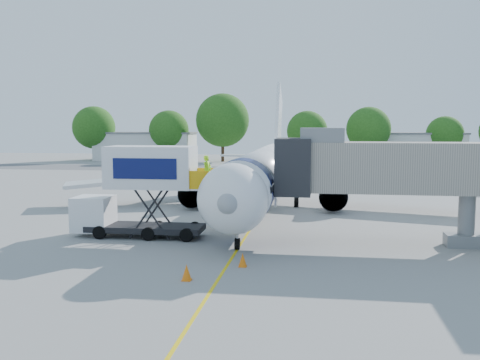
# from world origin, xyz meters

# --- Properties ---
(ground) EXTENTS (160.00, 160.00, 0.00)m
(ground) POSITION_xyz_m (0.00, 0.00, 0.00)
(ground) COLOR gray
(ground) RESTS_ON ground
(guidance_line) EXTENTS (0.15, 70.00, 0.01)m
(guidance_line) POSITION_xyz_m (0.00, 0.00, 0.01)
(guidance_line) COLOR yellow
(guidance_line) RESTS_ON ground
(taxiway_strip) EXTENTS (120.00, 10.00, 0.01)m
(taxiway_strip) POSITION_xyz_m (0.00, 42.00, 0.00)
(taxiway_strip) COLOR #59595B
(taxiway_strip) RESTS_ON ground
(aircraft) EXTENTS (34.17, 37.73, 11.35)m
(aircraft) POSITION_xyz_m (0.00, 4.12, 2.95)
(aircraft) COLOR white
(aircraft) RESTS_ON ground
(jet_bridge) EXTENTS (13.90, 3.20, 6.60)m
(jet_bridge) POSITION_xyz_m (7.99, -7.00, 4.34)
(jet_bridge) COLOR #AAA191
(jet_bridge) RESTS_ON ground
(catering_hiloader) EXTENTS (8.57, 2.44, 5.50)m
(catering_hiloader) POSITION_xyz_m (-6.26, -7.00, 2.76)
(catering_hiloader) COLOR black
(catering_hiloader) RESTS_ON ground
(ground_tug) EXTENTS (3.75, 2.63, 1.36)m
(ground_tug) POSITION_xyz_m (2.03, -19.29, 0.71)
(ground_tug) COLOR white
(ground_tug) RESTS_ON ground
(safety_cone_a) EXTENTS (0.42, 0.42, 0.67)m
(safety_cone_a) POSITION_xyz_m (0.77, -12.94, 0.32)
(safety_cone_a) COLOR orange
(safety_cone_a) RESTS_ON ground
(safety_cone_b) EXTENTS (0.45, 0.45, 0.71)m
(safety_cone_b) POSITION_xyz_m (-1.34, -15.53, 0.34)
(safety_cone_b) COLOR orange
(safety_cone_b) RESTS_ON ground
(outbuilding_left) EXTENTS (18.40, 8.40, 5.30)m
(outbuilding_left) POSITION_xyz_m (-28.00, 60.00, 2.66)
(outbuilding_left) COLOR silver
(outbuilding_left) RESTS_ON ground
(outbuilding_right) EXTENTS (16.40, 7.40, 5.30)m
(outbuilding_right) POSITION_xyz_m (22.00, 62.00, 2.66)
(outbuilding_right) COLOR silver
(outbuilding_right) RESTS_ON ground
(tree_a) EXTENTS (7.95, 7.95, 10.14)m
(tree_a) POSITION_xyz_m (-37.36, 57.96, 6.15)
(tree_a) COLOR #382314
(tree_a) RESTS_ON ground
(tree_b) EXTENTS (7.31, 7.31, 9.32)m
(tree_b) POSITION_xyz_m (-22.83, 57.89, 5.65)
(tree_b) COLOR #382314
(tree_b) RESTS_ON ground
(tree_c) EXTENTS (9.66, 9.66, 12.31)m
(tree_c) POSITION_xyz_m (-12.79, 57.86, 7.48)
(tree_c) COLOR #382314
(tree_c) RESTS_ON ground
(tree_d) EXTENTS (7.17, 7.17, 9.14)m
(tree_d) POSITION_xyz_m (2.41, 57.83, 5.54)
(tree_d) COLOR #382314
(tree_d) RESTS_ON ground
(tree_e) EXTENTS (7.68, 7.68, 9.80)m
(tree_e) POSITION_xyz_m (13.00, 57.47, 5.94)
(tree_e) COLOR #382314
(tree_e) RESTS_ON ground
(tree_f) EXTENTS (6.43, 6.43, 8.20)m
(tree_f) POSITION_xyz_m (26.31, 60.20, 4.97)
(tree_f) COLOR #382314
(tree_f) RESTS_ON ground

